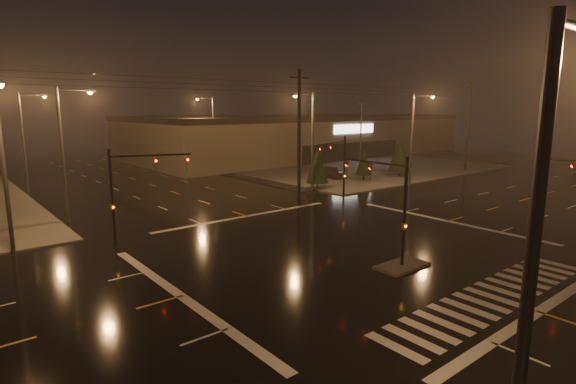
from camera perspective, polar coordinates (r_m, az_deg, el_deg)
name	(u,v)px	position (r m, az deg, el deg)	size (l,w,h in m)	color
ground	(348,249)	(27.80, 7.61, -7.23)	(140.00, 140.00, 0.00)	black
sidewalk_ne	(340,164)	(69.41, 6.65, 3.56)	(36.00, 36.00, 0.12)	#4C4944
median_island	(402,266)	(25.36, 14.27, -9.06)	(3.00, 1.60, 0.15)	#4C4944
crosswalk	(492,297)	(23.00, 24.49, -11.99)	(15.00, 2.60, 0.01)	beige
stop_bar_near	(538,312)	(22.28, 29.20, -13.13)	(16.00, 0.50, 0.01)	beige
stop_bar_far	(247,216)	(35.93, -5.25, -3.07)	(16.00, 0.50, 0.01)	beige
parking_lot	(372,163)	(71.75, 10.59, 3.67)	(50.00, 24.00, 0.08)	black
retail_building	(298,134)	(84.14, 1.25, 7.44)	(60.20, 28.30, 7.20)	brown
signal_mast_median	(391,197)	(24.94, 12.94, -0.57)	(0.25, 4.59, 6.00)	black
signal_mast_ne	(340,161)	(40.62, 6.56, 3.92)	(4.84, 1.86, 6.00)	black
signal_mast_nw	(129,183)	(30.24, -19.54, 1.09)	(4.84, 1.86, 6.00)	black
streetlight_0	(539,262)	(9.13, 29.27, -7.73)	(2.77, 0.32, 10.00)	#38383A
streetlight_1	(66,145)	(37.07, -26.35, 5.38)	(2.77, 0.32, 10.00)	#38383A
streetlight_2	(26,135)	(52.77, -30.31, 6.27)	(2.77, 0.32, 10.00)	#38383A
streetlight_3	(310,135)	(45.83, 2.83, 7.25)	(2.77, 0.32, 10.00)	#38383A
streetlight_4	(211,128)	(62.15, -9.69, 7.99)	(2.77, 0.32, 10.00)	#38383A
streetlight_5	(3,157)	(29.56, -32.44, 3.78)	(0.32, 2.77, 10.00)	#38383A
streetlight_6	(414,133)	(50.73, 15.77, 7.19)	(0.32, 2.77, 10.00)	#38383A
utility_pole_1	(299,134)	(42.22, 1.41, 7.42)	(2.20, 0.32, 12.00)	black
utility_pole_2	(468,126)	(65.76, 21.92, 7.80)	(2.20, 0.32, 12.00)	black
conifer_0	(317,165)	(47.40, 3.76, 3.40)	(2.37, 2.37, 4.41)	black
conifer_1	(364,162)	(53.65, 9.61, 3.75)	(1.94, 1.94, 3.73)	black
conifer_2	(400,154)	(57.65, 14.01, 4.67)	(2.74, 2.74, 4.98)	black
car_parked	(332,172)	(55.20, 5.55, 2.53)	(1.82, 4.52, 1.54)	black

